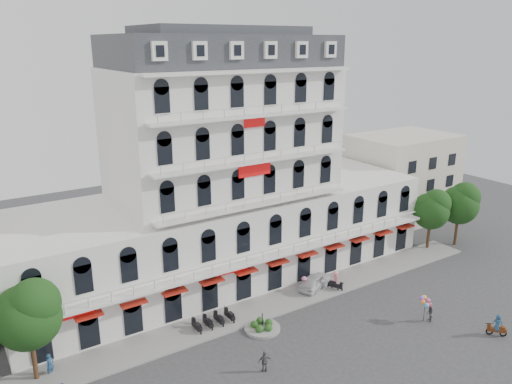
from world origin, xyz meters
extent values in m
plane|color=#38383A|center=(0.00, 0.00, 0.00)|extent=(120.00, 120.00, 0.00)
cube|color=gray|center=(0.00, 9.00, 0.08)|extent=(53.00, 4.00, 0.16)
cube|color=silver|center=(0.00, 18.00, 4.50)|extent=(45.00, 14.00, 9.00)
cube|color=silver|center=(0.00, 18.00, 15.50)|extent=(22.00, 12.00, 13.00)
cube|color=#2D3035|center=(0.00, 18.00, 23.50)|extent=(21.56, 11.76, 3.00)
cube|color=#2D3035|center=(0.00, 18.00, 25.40)|extent=(15.84, 8.64, 0.80)
cube|color=#B52316|center=(0.00, 10.50, 3.50)|extent=(40.50, 1.00, 0.15)
cube|color=red|center=(0.00, 11.88, 13.00)|extent=(3.50, 0.10, 1.40)
cube|color=beige|center=(30.00, 20.00, 6.00)|extent=(14.00, 10.00, 12.00)
cylinder|color=gray|center=(-3.00, 6.00, 0.12)|extent=(3.20, 3.20, 0.24)
cylinder|color=black|center=(-3.00, 6.00, 0.90)|extent=(0.08, 0.08, 1.40)
sphere|color=#1D4416|center=(-2.30, 6.00, 0.45)|extent=(0.70, 0.70, 0.70)
sphere|color=#1D4416|center=(-2.78, 6.66, 0.45)|extent=(0.70, 0.70, 0.70)
sphere|color=#1D4416|center=(-3.56, 6.42, 0.45)|extent=(0.70, 0.70, 0.70)
sphere|color=#1D4416|center=(-3.57, 5.60, 0.45)|extent=(0.70, 0.70, 0.70)
sphere|color=#1D4416|center=(-2.80, 5.33, 0.45)|extent=(0.70, 0.70, 0.70)
cylinder|color=#382314|center=(-21.00, 9.50, 1.87)|extent=(0.36, 0.36, 3.74)
sphere|color=#153410|center=(-21.00, 9.50, 5.27)|extent=(4.76, 4.76, 4.76)
sphere|color=#153410|center=(-20.50, 9.20, 6.38)|extent=(3.74, 3.74, 3.74)
sphere|color=#153410|center=(-21.40, 9.80, 5.95)|extent=(3.40, 3.40, 3.40)
cylinder|color=#382314|center=(24.00, 10.00, 1.72)|extent=(0.36, 0.36, 3.43)
sphere|color=#153410|center=(24.00, 10.00, 4.84)|extent=(4.37, 4.37, 4.37)
sphere|color=#153410|center=(24.50, 9.70, 5.85)|extent=(3.43, 3.43, 3.43)
sphere|color=#153410|center=(23.60, 10.30, 5.46)|extent=(3.12, 3.12, 3.12)
cylinder|color=#382314|center=(28.00, 9.00, 1.83)|extent=(0.36, 0.36, 3.65)
sphere|color=#153410|center=(28.00, 9.00, 5.15)|extent=(4.65, 4.65, 4.65)
sphere|color=#153410|center=(28.50, 8.70, 6.23)|extent=(3.65, 3.65, 3.65)
sphere|color=#153410|center=(27.60, 9.30, 5.81)|extent=(3.32, 3.32, 3.32)
imported|color=silver|center=(5.87, 9.50, 0.78)|extent=(4.96, 3.49, 1.57)
cube|color=#622E11|center=(13.48, -5.77, 0.55)|extent=(1.27, 1.35, 0.35)
torus|color=black|center=(13.11, -5.36, 0.28)|extent=(0.49, 0.52, 0.60)
torus|color=black|center=(13.85, -6.17, 0.28)|extent=(0.49, 0.52, 0.60)
imported|color=navy|center=(13.48, -5.77, 1.22)|extent=(0.87, 0.89, 1.55)
cube|color=black|center=(7.26, 8.01, 0.55)|extent=(0.97, 1.50, 0.35)
torus|color=black|center=(7.50, 7.51, 0.28)|extent=(0.37, 0.59, 0.60)
torus|color=black|center=(7.02, 8.50, 0.28)|extent=(0.37, 0.59, 0.60)
imported|color=pink|center=(7.26, 8.01, 1.28)|extent=(1.02, 1.24, 1.67)
imported|color=#545259|center=(-6.08, 1.02, 0.89)|extent=(1.13, 0.77, 1.78)
imported|color=pink|center=(4.41, 9.50, 0.84)|extent=(1.25, 1.08, 1.68)
imported|color=navy|center=(-19.99, 9.50, 0.92)|extent=(0.80, 0.70, 1.84)
imported|color=#515158|center=(10.48, -1.11, 0.73)|extent=(0.89, 0.90, 1.47)
cylinder|color=black|center=(10.08, -0.81, 1.00)|extent=(0.04, 0.04, 2.00)
sphere|color=#E54C99|center=(10.43, -0.81, 2.00)|extent=(0.44, 0.44, 0.44)
sphere|color=yellow|center=(10.26, -0.51, 2.21)|extent=(0.44, 0.44, 0.44)
sphere|color=#994CD8|center=(9.91, -0.51, 2.23)|extent=(0.44, 0.44, 0.44)
sphere|color=orange|center=(9.73, -0.82, 2.04)|extent=(0.44, 0.44, 0.44)
sphere|color=#4CB2E5|center=(9.91, -1.12, 1.81)|extent=(0.44, 0.44, 0.44)
sphere|color=#D8334C|center=(10.26, -1.11, 1.76)|extent=(0.44, 0.44, 0.44)
camera|label=1|loc=(-24.47, -26.14, 24.31)|focal=35.00mm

